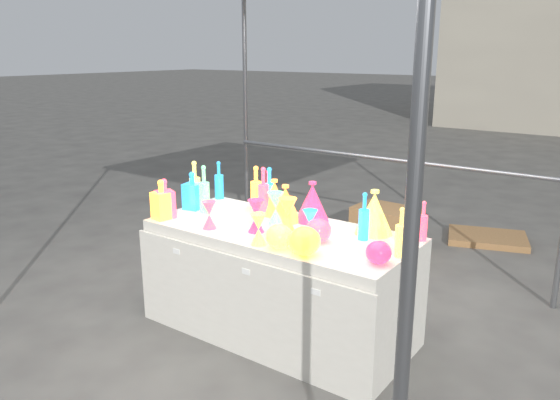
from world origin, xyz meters
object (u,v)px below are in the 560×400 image
Objects in this scene: cardboard_box_closed at (385,228)px; lampshade_0 at (274,197)px; hourglass_0 at (209,215)px; bottle_0 at (256,187)px; decanter_0 at (162,199)px; display_table at (279,281)px; globe_0 at (304,242)px.

lampshade_0 is (-0.12, -1.68, 0.67)m from cardboard_box_closed.
cardboard_box_closed is 3.09× the size of hourglass_0.
bottle_0 is at bearing -172.62° from lampshade_0.
decanter_0 is 0.80m from lampshade_0.
display_table is at bearing 28.83° from decanter_0.
cardboard_box_closed is at bearing 78.58° from bottle_0.
decanter_0 is 1.10× the size of lampshade_0.
lampshade_0 is at bearing 73.54° from hourglass_0.
lampshade_0 is at bearing -13.70° from bottle_0.
globe_0 is (1.20, -0.01, -0.07)m from decanter_0.
cardboard_box_closed is 2.25× the size of lampshade_0.
hourglass_0 is 0.55m from lampshade_0.
display_table is 0.77m from bottle_0.
decanter_0 is (-0.37, -0.61, -0.02)m from bottle_0.
lampshade_0 reaches higher than cardboard_box_closed.
bottle_0 is 0.71m from decanter_0.
bottle_0 reaches higher than cardboard_box_closed.
hourglass_0 reaches higher than cardboard_box_closed.
lampshade_0 is at bearing 53.33° from decanter_0.
lampshade_0 reaches higher than hourglass_0.
bottle_0 is 1.25× the size of lampshade_0.
bottle_0 reaches higher than hourglass_0.
cardboard_box_closed is 1.80m from bottle_0.
display_table is 0.67m from globe_0.
globe_0 is (0.84, -0.62, -0.09)m from bottle_0.
decanter_0 is at bearing -175.77° from hourglass_0.
decanter_0 reaches higher than display_table.
bottle_0 is (-0.33, -1.63, 0.70)m from cardboard_box_closed.
display_table is 7.13× the size of lampshade_0.
hourglass_0 is (-0.28, -2.21, 0.63)m from cardboard_box_closed.
lampshade_0 is (-0.63, 0.56, 0.05)m from globe_0.
bottle_0 reaches higher than display_table.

